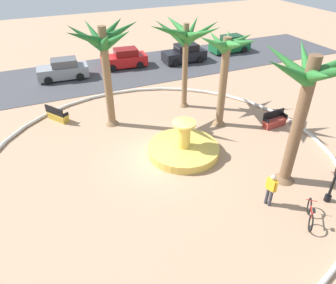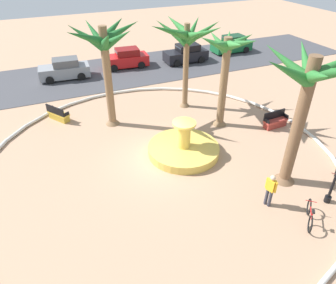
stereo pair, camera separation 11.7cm
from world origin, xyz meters
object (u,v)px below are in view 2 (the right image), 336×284
object	(u,v)px
palm_tree_by_curb	(226,59)
parked_car_third	(186,54)
bench_east	(58,115)
fountain	(183,149)
bicycle_by_lamppost	(310,215)
palm_tree_mid_plaza	(307,93)
bicycle_red_frame	(336,175)
palm_tree_far_side	(187,38)
parked_car_rightmost	(232,45)
person_cyclist_helmet	(270,189)
bench_west	(275,122)
parked_car_second	(126,59)
parked_car_leftmost	(65,69)
palm_tree_near_fountain	(105,50)

from	to	relation	value
palm_tree_by_curb	parked_car_third	distance (m)	12.39
bench_east	fountain	bearing A→B (deg)	-48.59
palm_tree_by_curb	fountain	bearing A→B (deg)	-150.99
fountain	bicycle_by_lamppost	distance (m)	7.00
palm_tree_mid_plaza	bicycle_red_frame	distance (m)	4.83
fountain	palm_tree_far_side	distance (m)	7.18
bicycle_red_frame	parked_car_third	world-z (taller)	parked_car_third
fountain	bicycle_by_lamppost	size ratio (longest dim) A/B	2.91
palm_tree_mid_plaza	parked_car_rightmost	distance (m)	20.61
bicycle_red_frame	person_cyclist_helmet	xyz separation A→B (m)	(-4.00, -0.03, 0.53)
palm_tree_mid_plaza	palm_tree_far_side	bearing A→B (deg)	96.23
fountain	parked_car_rightmost	size ratio (longest dim) A/B	0.96
bench_west	parked_car_second	world-z (taller)	parked_car_second
parked_car_third	bicycle_by_lamppost	bearing A→B (deg)	-101.56
parked_car_leftmost	parked_car_third	world-z (taller)	same
person_cyclist_helmet	parked_car_rightmost	xyz separation A→B (m)	(10.60, 19.30, -0.14)
palm_tree_mid_plaza	parked_car_rightmost	size ratio (longest dim) A/B	1.60
palm_tree_near_fountain	parked_car_second	size ratio (longest dim) A/B	1.52
parked_car_rightmost	palm_tree_by_curb	bearing A→B (deg)	-125.50
bench_east	bench_west	xyz separation A→B (m)	(12.21, -6.20, 0.00)
parked_car_leftmost	parked_car_third	size ratio (longest dim) A/B	1.03
palm_tree_far_side	bicycle_red_frame	world-z (taller)	palm_tree_far_side
fountain	parked_car_rightmost	distance (m)	18.83
palm_tree_by_curb	palm_tree_far_side	size ratio (longest dim) A/B	0.97
fountain	parked_car_leftmost	size ratio (longest dim) A/B	0.94
bench_east	bicycle_red_frame	world-z (taller)	bench_east
palm_tree_by_curb	bench_east	xyz separation A→B (m)	(-9.22, 4.62, -3.87)
parked_car_leftmost	parked_car_rightmost	world-z (taller)	same
fountain	palm_tree_near_fountain	bearing A→B (deg)	119.85
palm_tree_near_fountain	bicycle_by_lamppost	size ratio (longest dim) A/B	4.70
bicycle_red_frame	bicycle_by_lamppost	bearing A→B (deg)	-153.96
parked_car_second	palm_tree_by_curb	bearing A→B (deg)	-79.27
palm_tree_near_fountain	bicycle_red_frame	world-z (taller)	palm_tree_near_fountain
palm_tree_by_curb	palm_tree_mid_plaza	xyz separation A→B (m)	(0.06, -5.91, 0.36)
fountain	bench_west	xyz separation A→B (m)	(6.44, 0.34, 0.06)
fountain	parked_car_leftmost	distance (m)	14.31
parked_car_third	parked_car_rightmost	xyz separation A→B (m)	(5.60, 0.89, 0.00)
parked_car_second	bench_east	bearing A→B (deg)	-131.54
palm_tree_mid_plaza	bicycle_by_lamppost	xyz separation A→B (m)	(-0.91, -2.51, -4.20)
parked_car_third	parked_car_rightmost	distance (m)	5.67
palm_tree_far_side	bench_west	size ratio (longest dim) A/B	3.59
palm_tree_by_curb	bench_east	distance (m)	11.02
parked_car_rightmost	parked_car_second	bearing A→B (deg)	179.88
palm_tree_mid_plaza	bench_west	bearing A→B (deg)	55.87
palm_tree_mid_plaza	parked_car_leftmost	distance (m)	19.66
palm_tree_mid_plaza	parked_car_rightmost	xyz separation A→B (m)	(8.76, 18.26, -3.81)
bench_west	parked_car_leftmost	world-z (taller)	parked_car_leftmost
bicycle_by_lamppost	parked_car_second	size ratio (longest dim) A/B	0.32
palm_tree_far_side	bicycle_red_frame	size ratio (longest dim) A/B	4.08
palm_tree_by_curb	bicycle_by_lamppost	world-z (taller)	palm_tree_by_curb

